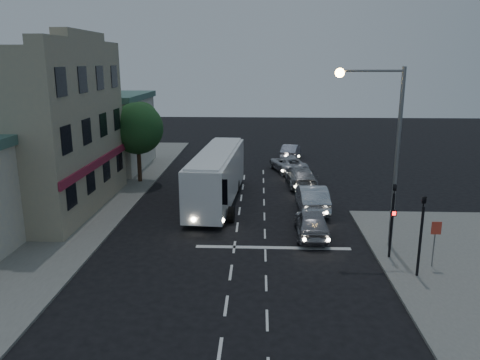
{
  "coord_description": "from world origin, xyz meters",
  "views": [
    {
      "loc": [
        1.25,
        -20.59,
        9.35
      ],
      "look_at": [
        0.06,
        7.48,
        2.2
      ],
      "focal_mm": 35.0,
      "sensor_mm": 36.0,
      "label": 1
    }
  ],
  "objects_px": {
    "car_sedan_b": "(301,177)",
    "regulatory_sign": "(435,237)",
    "car_sedan_a": "(312,198)",
    "traffic_signal_side": "(422,226)",
    "traffic_signal_main": "(393,212)",
    "car_extra": "(291,151)",
    "car_suv": "(312,223)",
    "car_sedan_c": "(288,164)",
    "street_tree": "(137,126)",
    "tour_bus": "(217,175)",
    "streetlight": "(385,138)"
  },
  "relations": [
    {
      "from": "car_sedan_b",
      "to": "regulatory_sign",
      "type": "xyz_separation_m",
      "value": [
        4.85,
        -14.63,
        0.85
      ]
    },
    {
      "from": "car_sedan_a",
      "to": "traffic_signal_side",
      "type": "height_order",
      "value": "traffic_signal_side"
    },
    {
      "from": "traffic_signal_main",
      "to": "car_extra",
      "type": "bearing_deg",
      "value": 97.57
    },
    {
      "from": "car_suv",
      "to": "car_sedan_c",
      "type": "distance_m",
      "value": 15.55
    },
    {
      "from": "regulatory_sign",
      "to": "car_extra",
      "type": "bearing_deg",
      "value": 101.01
    },
    {
      "from": "car_extra",
      "to": "traffic_signal_side",
      "type": "bearing_deg",
      "value": 111.05
    },
    {
      "from": "car_suv",
      "to": "car_sedan_b",
      "type": "relative_size",
      "value": 0.86
    },
    {
      "from": "car_sedan_c",
      "to": "street_tree",
      "type": "bearing_deg",
      "value": 3.78
    },
    {
      "from": "car_suv",
      "to": "street_tree",
      "type": "distance_m",
      "value": 17.12
    },
    {
      "from": "car_sedan_c",
      "to": "car_extra",
      "type": "relative_size",
      "value": 1.17
    },
    {
      "from": "traffic_signal_main",
      "to": "tour_bus",
      "type": "bearing_deg",
      "value": 135.17
    },
    {
      "from": "car_extra",
      "to": "traffic_signal_side",
      "type": "height_order",
      "value": "traffic_signal_side"
    },
    {
      "from": "car_suv",
      "to": "streetlight",
      "type": "distance_m",
      "value": 6.13
    },
    {
      "from": "car_extra",
      "to": "traffic_signal_side",
      "type": "distance_m",
      "value": 26.72
    },
    {
      "from": "car_sedan_b",
      "to": "streetlight",
      "type": "xyz_separation_m",
      "value": [
        2.89,
        -12.19,
        4.99
      ]
    },
    {
      "from": "car_suv",
      "to": "car_sedan_a",
      "type": "distance_m",
      "value": 4.7
    },
    {
      "from": "car_suv",
      "to": "traffic_signal_side",
      "type": "distance_m",
      "value": 6.7
    },
    {
      "from": "car_sedan_c",
      "to": "streetlight",
      "type": "distance_m",
      "value": 18.23
    },
    {
      "from": "traffic_signal_side",
      "to": "street_tree",
      "type": "xyz_separation_m",
      "value": [
        -16.51,
        16.22,
        2.08
      ]
    },
    {
      "from": "car_sedan_b",
      "to": "car_extra",
      "type": "height_order",
      "value": "car_sedan_b"
    },
    {
      "from": "car_sedan_b",
      "to": "car_sedan_c",
      "type": "bearing_deg",
      "value": -84.93
    },
    {
      "from": "car_suv",
      "to": "regulatory_sign",
      "type": "xyz_separation_m",
      "value": [
        5.14,
        -4.04,
        0.85
      ]
    },
    {
      "from": "car_extra",
      "to": "regulatory_sign",
      "type": "bearing_deg",
      "value": 113.56
    },
    {
      "from": "car_sedan_b",
      "to": "streetlight",
      "type": "distance_m",
      "value": 13.49
    },
    {
      "from": "car_sedan_a",
      "to": "car_sedan_c",
      "type": "height_order",
      "value": "car_sedan_a"
    },
    {
      "from": "car_sedan_c",
      "to": "street_tree",
      "type": "height_order",
      "value": "street_tree"
    },
    {
      "from": "car_sedan_a",
      "to": "regulatory_sign",
      "type": "relative_size",
      "value": 2.27
    },
    {
      "from": "car_suv",
      "to": "car_extra",
      "type": "height_order",
      "value": "car_suv"
    },
    {
      "from": "traffic_signal_main",
      "to": "regulatory_sign",
      "type": "relative_size",
      "value": 1.86
    },
    {
      "from": "traffic_signal_main",
      "to": "traffic_signal_side",
      "type": "height_order",
      "value": "same"
    },
    {
      "from": "car_sedan_b",
      "to": "regulatory_sign",
      "type": "bearing_deg",
      "value": 105.37
    },
    {
      "from": "car_sedan_a",
      "to": "traffic_signal_side",
      "type": "relative_size",
      "value": 1.22
    },
    {
      "from": "traffic_signal_main",
      "to": "traffic_signal_side",
      "type": "bearing_deg",
      "value": -70.51
    },
    {
      "from": "regulatory_sign",
      "to": "car_sedan_c",
      "type": "bearing_deg",
      "value": 105.81
    },
    {
      "from": "car_suv",
      "to": "streetlight",
      "type": "xyz_separation_m",
      "value": [
        3.18,
        -1.6,
        4.98
      ]
    },
    {
      "from": "car_extra",
      "to": "street_tree",
      "type": "height_order",
      "value": "street_tree"
    },
    {
      "from": "car_sedan_b",
      "to": "car_extra",
      "type": "bearing_deg",
      "value": -92.46
    },
    {
      "from": "car_sedan_b",
      "to": "tour_bus",
      "type": "bearing_deg",
      "value": 33.53
    },
    {
      "from": "car_extra",
      "to": "street_tree",
      "type": "bearing_deg",
      "value": 51.48
    },
    {
      "from": "car_suv",
      "to": "car_sedan_c",
      "type": "relative_size",
      "value": 0.9
    },
    {
      "from": "car_sedan_a",
      "to": "regulatory_sign",
      "type": "bearing_deg",
      "value": 116.77
    },
    {
      "from": "car_sedan_c",
      "to": "car_sedan_a",
      "type": "bearing_deg",
      "value": 78.69
    },
    {
      "from": "car_sedan_b",
      "to": "traffic_signal_main",
      "type": "distance_m",
      "value": 14.07
    },
    {
      "from": "traffic_signal_main",
      "to": "traffic_signal_side",
      "type": "distance_m",
      "value": 2.1
    },
    {
      "from": "tour_bus",
      "to": "car_suv",
      "type": "relative_size",
      "value": 2.67
    },
    {
      "from": "traffic_signal_side",
      "to": "regulatory_sign",
      "type": "relative_size",
      "value": 1.86
    },
    {
      "from": "car_extra",
      "to": "traffic_signal_main",
      "type": "height_order",
      "value": "traffic_signal_main"
    },
    {
      "from": "car_extra",
      "to": "street_tree",
      "type": "xyz_separation_m",
      "value": [
        -12.56,
        -10.15,
        3.81
      ]
    },
    {
      "from": "car_sedan_c",
      "to": "traffic_signal_main",
      "type": "distance_m",
      "value": 19.05
    },
    {
      "from": "car_sedan_a",
      "to": "streetlight",
      "type": "height_order",
      "value": "streetlight"
    }
  ]
}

